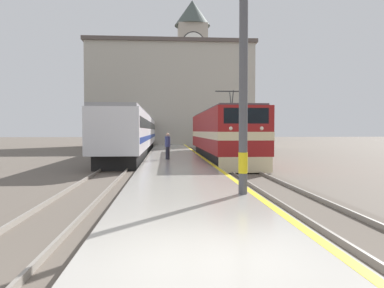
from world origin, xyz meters
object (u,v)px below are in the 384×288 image
(locomotive_train, at_px, (221,135))
(passenger_train, at_px, (141,133))
(catenary_mast, at_px, (246,59))
(person_on_platform, at_px, (168,145))
(clock_tower, at_px, (192,67))

(locomotive_train, xyz_separation_m, passenger_train, (-6.90, 17.88, 0.10))
(locomotive_train, height_order, catenary_mast, catenary_mast)
(passenger_train, height_order, person_on_platform, passenger_train)
(locomotive_train, xyz_separation_m, clock_tower, (0.57, 36.65, 11.17))
(locomotive_train, height_order, passenger_train, locomotive_train)
(catenary_mast, height_order, clock_tower, clock_tower)
(clock_tower, bearing_deg, passenger_train, -111.71)
(locomotive_train, distance_m, person_on_platform, 5.16)
(locomotive_train, relative_size, catenary_mast, 2.19)
(passenger_train, relative_size, person_on_platform, 30.23)
(person_on_platform, bearing_deg, clock_tower, 83.55)
(passenger_train, relative_size, clock_tower, 2.09)
(locomotive_train, bearing_deg, person_on_platform, -140.27)
(catenary_mast, xyz_separation_m, person_on_platform, (-2.13, 13.29, -2.98))
(clock_tower, bearing_deg, catenary_mast, -92.56)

